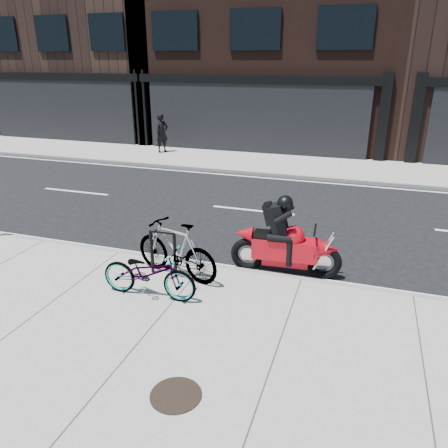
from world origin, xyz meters
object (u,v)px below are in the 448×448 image
(bike_rack, at_px, (163,249))
(pedestrian, at_px, (162,133))
(manhole_cover, at_px, (176,395))
(motorcycle, at_px, (291,243))
(bicycle_front, at_px, (149,273))
(bicycle_rear, at_px, (176,249))

(bike_rack, height_order, pedestrian, pedestrian)
(manhole_cover, bearing_deg, motorcycle, 79.87)
(bike_rack, distance_m, manhole_cover, 3.41)
(motorcycle, distance_m, pedestrian, 12.34)
(motorcycle, xyz_separation_m, pedestrian, (-7.52, 9.77, 0.30))
(motorcycle, bearing_deg, pedestrian, 123.34)
(bike_rack, xyz_separation_m, bicycle_front, (0.13, -0.85, -0.08))
(bicycle_front, distance_m, manhole_cover, 2.60)
(bicycle_rear, height_order, manhole_cover, bicycle_rear)
(bike_rack, height_order, bicycle_front, bicycle_front)
(bike_rack, xyz_separation_m, pedestrian, (-5.23, 10.78, 0.31))
(bike_rack, distance_m, pedestrian, 11.99)
(bike_rack, bearing_deg, bicycle_rear, 0.00)
(bicycle_rear, relative_size, motorcycle, 0.85)
(motorcycle, height_order, pedestrian, pedestrian)
(pedestrian, bearing_deg, bicycle_rear, -125.16)
(bicycle_front, height_order, bicycle_rear, bicycle_rear)
(bicycle_front, distance_m, pedestrian, 12.82)
(bicycle_rear, bearing_deg, motorcycle, 131.63)
(manhole_cover, bearing_deg, pedestrian, 116.35)
(bicycle_front, xyz_separation_m, manhole_cover, (1.45, -2.12, -0.45))
(bicycle_rear, bearing_deg, bike_rack, -74.93)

